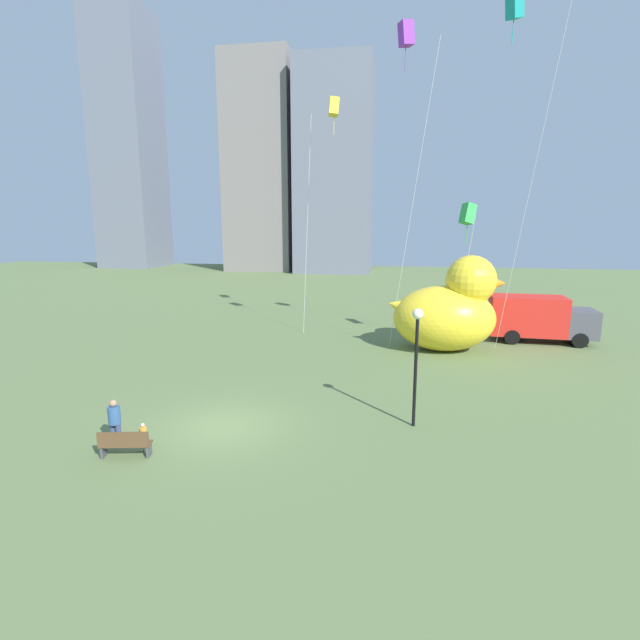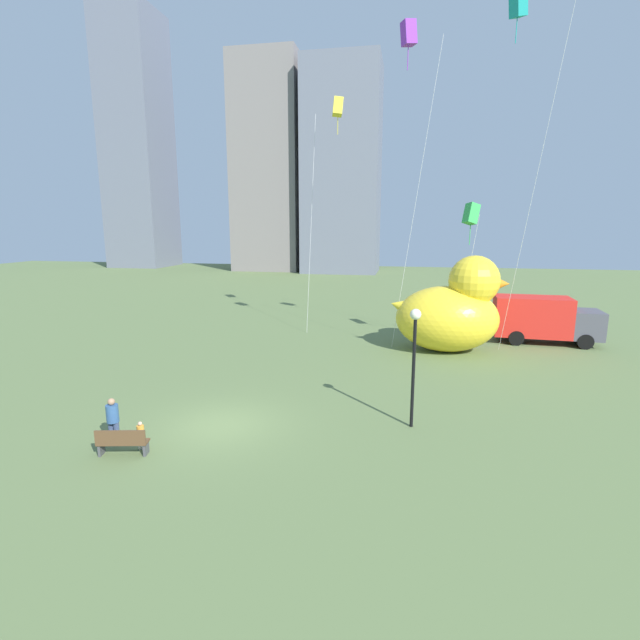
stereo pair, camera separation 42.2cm
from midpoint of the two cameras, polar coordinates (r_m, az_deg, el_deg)
The scene contains 12 objects.
ground_plane at distance 17.90m, azimuth -11.19°, elevation -12.41°, with size 140.00×140.00×0.00m, color #5F7444.
park_bench at distance 16.46m, azimuth -22.08°, elevation -13.45°, with size 1.62×0.76×0.90m.
person_adult at distance 17.20m, azimuth -23.07°, elevation -10.94°, with size 0.39×0.39×1.60m.
person_child at distance 16.65m, azimuth -20.13°, elevation -12.81°, with size 0.23×0.23×0.95m.
giant_inflatable_duck at distance 28.05m, azimuth 15.97°, elevation 1.06°, with size 6.66×4.27×5.52m.
lamppost at distance 16.87m, azimuth 12.03°, elevation -2.88°, with size 0.39×0.39×4.33m.
box_truck at distance 32.18m, azimuth 25.68°, elevation 0.01°, with size 6.23×2.67×2.85m.
city_skyline at distance 81.47m, azimuth -7.78°, elevation 18.06°, with size 46.25×16.46×41.76m.
kite_green at distance 28.23m, azimuth 18.20°, elevation 12.01°, with size 1.02×1.05×8.42m.
kite_yellow at distance 33.55m, azimuth 2.52°, elevation 24.12°, with size 2.22×3.59×15.32m.
kite_purple at distance 27.63m, azimuth 11.17°, elevation 30.57°, with size 2.17×2.15×17.05m.
kite_teal at distance 28.31m, azimuth 23.31°, elevation 31.33°, with size 2.84×3.11×18.00m.
Camera 2 is at (6.52, -15.11, 7.14)m, focal length 26.52 mm.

